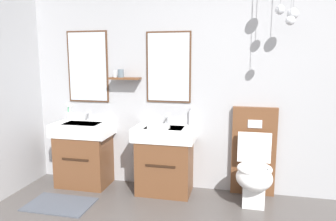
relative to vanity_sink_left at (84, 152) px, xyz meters
The scene contains 10 objects.
wall_back 2.13m from the vanity_sink_left, ahead, with size 5.44×0.64×2.59m.
bath_mat 0.70m from the vanity_sink_left, 90.00° to the right, with size 0.68×0.44×0.01m, color #474C56.
vanity_sink_left is the anchor object (origin of this frame).
tap_on_left_sink 0.47m from the vanity_sink_left, 90.00° to the left, with size 0.03×0.13×0.11m.
vanity_sink_right 1.00m from the vanity_sink_left, ahead, with size 0.68×0.46×0.77m.
tap_on_right_sink 1.11m from the vanity_sink_left, ahead, with size 0.03×0.13×0.11m.
toilet 1.98m from the vanity_sink_left, ahead, with size 0.48×0.62×1.00m.
toothbrush_cup 0.52m from the vanity_sink_left, 150.46° to the left, with size 0.07×0.07×0.19m.
soap_dispenser 1.37m from the vanity_sink_left, ahead, with size 0.06×0.06×0.20m.
folded_hand_towel 1.05m from the vanity_sink_left, ahead, with size 0.22×0.16×0.04m, color white.
Camera 1 is at (-0.14, -1.50, 1.52)m, focal length 33.26 mm.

